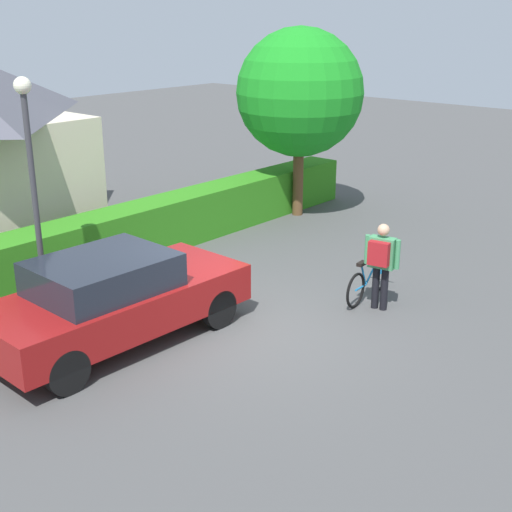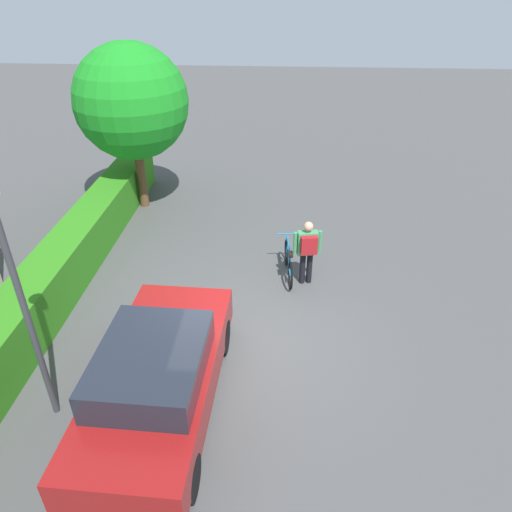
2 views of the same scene
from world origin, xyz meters
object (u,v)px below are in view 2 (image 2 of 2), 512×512
at_px(tree_kerbside, 131,102).
at_px(bicycle, 289,262).
at_px(street_lamp, 15,279).
at_px(parked_car_near, 157,376).
at_px(person_rider, 308,248).

bearing_deg(tree_kerbside, bicycle, -129.08).
distance_m(street_lamp, tree_kerbside, 7.99).
bearing_deg(tree_kerbside, street_lamp, -175.48).
relative_size(bicycle, tree_kerbside, 0.36).
bearing_deg(parked_car_near, bicycle, -26.23).
xyz_separation_m(parked_car_near, tree_kerbside, (7.81, 2.38, 2.35)).
bearing_deg(person_rider, bicycle, 52.98).
xyz_separation_m(parked_car_near, street_lamp, (-0.14, 1.75, 1.87)).
height_order(person_rider, street_lamp, street_lamp).
distance_m(person_rider, street_lamp, 6.08).
relative_size(person_rider, street_lamp, 0.39).
height_order(parked_car_near, street_lamp, street_lamp).
relative_size(parked_car_near, bicycle, 2.60).
height_order(parked_car_near, tree_kerbside, tree_kerbside).
xyz_separation_m(street_lamp, tree_kerbside, (7.95, 0.63, 0.47)).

